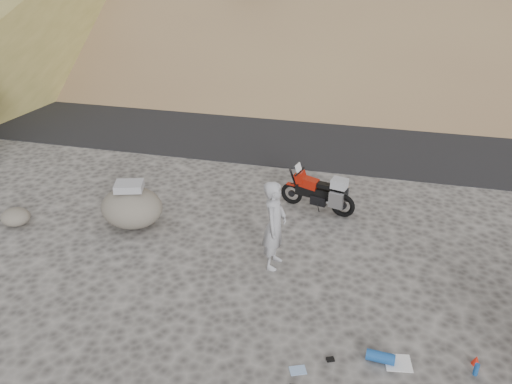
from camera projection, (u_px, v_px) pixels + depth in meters
The scene contains 12 objects.
ground at pixel (275, 285), 10.08m from camera, with size 140.00×140.00×0.00m, color #403D3B.
road at pixel (326, 130), 17.80m from camera, with size 120.00×7.00×0.05m, color black.
motorcycle at pixel (321, 193), 12.50m from camera, with size 1.96×0.85×1.19m.
man at pixel (274, 264), 10.69m from camera, with size 0.72×0.47×1.98m, color #939398.
boulder at pixel (132, 207), 11.89m from camera, with size 1.57×1.37×1.14m.
small_rock at pixel (16, 217), 12.04m from camera, with size 0.71×0.64×0.42m.
gear_white_cloth at pixel (398, 363), 8.26m from camera, with size 0.43×0.38×0.01m, color white.
gear_blue_mat at pixel (380, 357), 8.26m from camera, with size 0.19×0.19×0.47m, color #17488F.
gear_bottle at pixel (476, 369), 8.00m from camera, with size 0.08×0.08×0.22m, color #17488F.
gear_funnel at pixel (476, 360), 8.21m from camera, with size 0.13×0.13×0.17m, color red.
gear_glove_a at pixel (330, 359), 8.31m from camera, with size 0.13×0.09×0.04m, color black.
gear_blue_cloth at pixel (298, 370), 8.12m from camera, with size 0.27×0.20×0.01m, color #84A3CC.
Camera 1 is at (1.51, -7.89, 6.38)m, focal length 35.00 mm.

